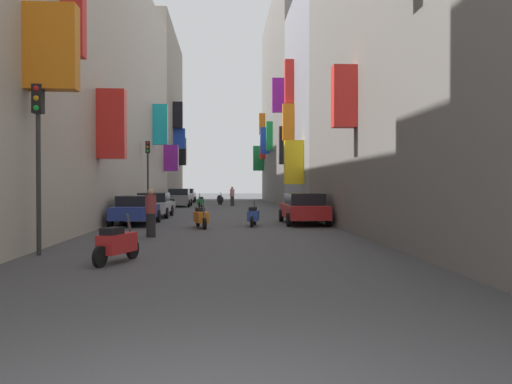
{
  "coord_description": "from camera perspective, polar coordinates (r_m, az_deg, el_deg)",
  "views": [
    {
      "loc": [
        0.18,
        -3.81,
        1.85
      ],
      "look_at": [
        1.73,
        20.47,
        1.48
      ],
      "focal_mm": 35.44,
      "sensor_mm": 36.0,
      "label": 1
    }
  ],
  "objects": [
    {
      "name": "building_left_mid_c",
      "position": [
        56.22,
        -12.09,
        8.18
      ],
      "size": [
        7.18,
        17.32,
        18.08
      ],
      "color": "gray",
      "rests_on": "ground"
    },
    {
      "name": "parked_car_white",
      "position": [
        52.17,
        -7.86,
        -0.35
      ],
      "size": [
        1.83,
        4.0,
        1.42
      ],
      "color": "white",
      "rests_on": "ground"
    },
    {
      "name": "scooter_green",
      "position": [
        40.46,
        -6.27,
        -1.11
      ],
      "size": [
        0.53,
        1.95,
        1.13
      ],
      "color": "#287F3D",
      "rests_on": "ground"
    },
    {
      "name": "pedestrian_crossing",
      "position": [
        18.09,
        -11.79,
        -2.32
      ],
      "size": [
        0.54,
        0.54,
        1.71
      ],
      "color": "black",
      "rests_on": "ground"
    },
    {
      "name": "building_right_mid_b",
      "position": [
        53.15,
        4.94,
        9.95
      ],
      "size": [
        7.27,
        23.86,
        20.51
      ],
      "color": "slate",
      "rests_on": "ground"
    },
    {
      "name": "scooter_silver",
      "position": [
        35.21,
        -9.46,
        -1.41
      ],
      "size": [
        0.56,
        1.82,
        1.13
      ],
      "color": "#ADADB2",
      "rests_on": "ground"
    },
    {
      "name": "parked_car_red",
      "position": [
        23.67,
        5.4,
        -1.79
      ],
      "size": [
        1.94,
        4.47,
        1.43
      ],
      "color": "#B21E1E",
      "rests_on": "ground"
    },
    {
      "name": "scooter_red",
      "position": [
        12.37,
        -15.44,
        -5.61
      ],
      "size": [
        0.8,
        1.8,
        1.13
      ],
      "color": "red",
      "rests_on": "ground"
    },
    {
      "name": "scooter_orange",
      "position": [
        21.56,
        -6.23,
        -2.83
      ],
      "size": [
        0.71,
        1.96,
        1.13
      ],
      "color": "orange",
      "rests_on": "ground"
    },
    {
      "name": "traffic_light_far_corner",
      "position": [
        32.25,
        -12.11,
        3.03
      ],
      "size": [
        0.26,
        0.34,
        4.55
      ],
      "color": "#2D2D2D",
      "rests_on": "ground"
    },
    {
      "name": "scooter_black",
      "position": [
        46.14,
        -4.08,
        -0.86
      ],
      "size": [
        0.6,
        1.77,
        1.13
      ],
      "color": "black",
      "rests_on": "ground"
    },
    {
      "name": "pedestrian_near_left",
      "position": [
        43.44,
        -2.7,
        -0.49
      ],
      "size": [
        0.47,
        0.47,
        1.66
      ],
      "color": "#323232",
      "rests_on": "ground"
    },
    {
      "name": "ground_plane",
      "position": [
        33.86,
        -3.94,
        -2.27
      ],
      "size": [
        140.0,
        140.0,
        0.0
      ],
      "primitive_type": "plane",
      "color": "#424244"
    },
    {
      "name": "building_left_mid_b",
      "position": [
        31.97,
        -18.76,
        11.25
      ],
      "size": [
        7.23,
        32.27,
        15.29
      ],
      "color": "#B2A899",
      "rests_on": "ground"
    },
    {
      "name": "parked_car_blue",
      "position": [
        23.94,
        -13.4,
        -1.89
      ],
      "size": [
        1.9,
        4.02,
        1.32
      ],
      "color": "navy",
      "rests_on": "ground"
    },
    {
      "name": "building_right_mid_a",
      "position": [
        35.45,
        9.25,
        9.81
      ],
      "size": [
        7.18,
        11.63,
        14.76
      ],
      "color": "gray",
      "rests_on": "ground"
    },
    {
      "name": "traffic_light_near_corner",
      "position": [
        14.34,
        -23.38,
        5.45
      ],
      "size": [
        0.26,
        0.34,
        4.44
      ],
      "color": "#2D2D2D",
      "rests_on": "ground"
    },
    {
      "name": "parked_car_silver",
      "position": [
        29.16,
        -11.48,
        -1.36
      ],
      "size": [
        1.93,
        4.05,
        1.37
      ],
      "color": "#B7B7BC",
      "rests_on": "ground"
    },
    {
      "name": "scooter_blue",
      "position": [
        22.39,
        -0.31,
        -2.69
      ],
      "size": [
        0.61,
        1.92,
        1.13
      ],
      "color": "#2D4CAD",
      "rests_on": "ground"
    },
    {
      "name": "parked_car_grey",
      "position": [
        42.61,
        -8.67,
        -0.58
      ],
      "size": [
        1.98,
        4.08,
        1.5
      ],
      "color": "slate",
      "rests_on": "ground"
    }
  ]
}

